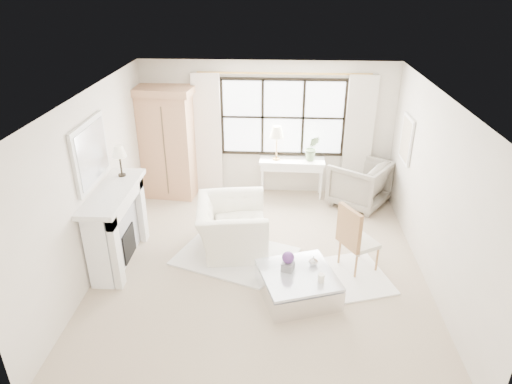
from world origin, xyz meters
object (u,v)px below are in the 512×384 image
(console_table, at_px, (291,178))
(coffee_table, at_px, (298,285))
(club_armchair, at_px, (232,226))
(armoire, at_px, (168,142))

(console_table, bearing_deg, coffee_table, -87.41)
(coffee_table, bearing_deg, console_table, 72.89)
(console_table, xyz_separation_m, club_armchair, (-1.01, -2.04, 0.01))
(armoire, relative_size, club_armchair, 1.76)
(club_armchair, distance_m, coffee_table, 1.61)
(console_table, bearing_deg, club_armchair, -114.54)
(armoire, relative_size, coffee_table, 1.78)
(armoire, distance_m, console_table, 2.58)
(armoire, height_order, console_table, armoire)
(club_armchair, relative_size, coffee_table, 1.01)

